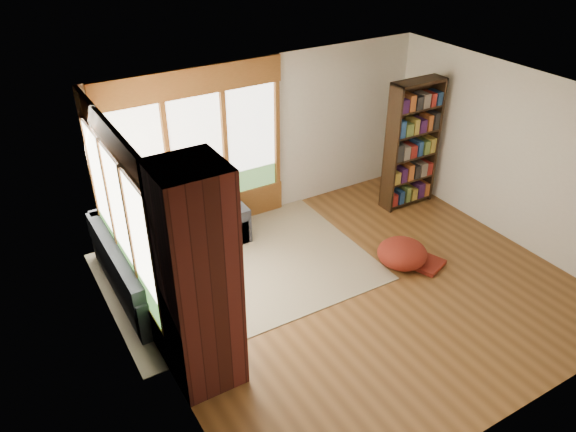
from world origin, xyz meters
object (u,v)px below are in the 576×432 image
area_rug (237,267)px  bookshelf (412,145)px  dog_tan (194,217)px  pouf (402,253)px  brick_chimney (198,281)px  sectional_sofa (176,251)px  dog_brindle (171,260)px

area_rug → bookshelf: bookshelf is taller
bookshelf → dog_tan: bearing=178.3°
area_rug → dog_tan: bearing=144.5°
area_rug → pouf: 2.38m
brick_chimney → sectional_sofa: bearing=77.7°
area_rug → bookshelf: 3.52m
dog_tan → sectional_sofa: bearing=112.1°
brick_chimney → dog_tan: bearing=69.5°
brick_chimney → dog_brindle: size_ratio=3.11×
sectional_sofa → bookshelf: 4.17m
pouf → bookshelf: bearing=47.0°
sectional_sofa → dog_brindle: bearing=-107.7°
sectional_sofa → dog_tan: bearing=-10.5°
brick_chimney → dog_tan: size_ratio=2.29×
sectional_sofa → area_rug: 0.90m
sectional_sofa → dog_brindle: dog_brindle is taller
bookshelf → dog_brindle: size_ratio=2.57×
area_rug → dog_tan: 0.98m
sectional_sofa → bookshelf: size_ratio=1.02×
pouf → dog_brindle: 3.27m
bookshelf → dog_brindle: (-4.41, -0.61, -0.32)m
sectional_sofa → area_rug: (0.75, -0.40, -0.30)m
bookshelf → dog_tan: size_ratio=1.90×
dog_tan → brick_chimney: bearing=-164.0°
sectional_sofa → dog_brindle: (-0.32, -0.79, 0.45)m
area_rug → bookshelf: size_ratio=1.70×
sectional_sofa → bookshelf: bearing=1.3°
sectional_sofa → pouf: (2.81, -1.56, -0.10)m
area_rug → dog_tan: (-0.45, 0.32, 0.81)m
pouf → dog_tan: 2.99m
dog_brindle → pouf: bearing=-99.8°
bookshelf → dog_brindle: bearing=-172.2°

